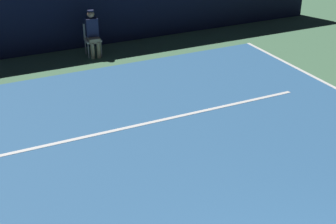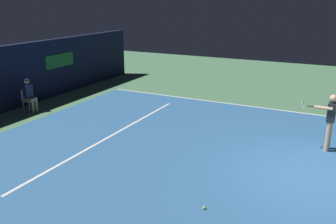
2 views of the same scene
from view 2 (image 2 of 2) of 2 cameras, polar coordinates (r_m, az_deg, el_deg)
The scene contains 7 objects.
ground_plane at distance 11.35m, azimuth -1.06°, elevation -5.38°, with size 35.07×35.07×0.00m, color #4C7A56.
court_surface at distance 11.34m, azimuth -1.06°, elevation -5.35°, with size 11.12×10.79×0.01m, color #336699.
line_sideline_left at distance 16.15m, azimuth 8.05°, elevation 1.50°, with size 0.10×10.79×0.01m, color white.
line_service at distance 12.27m, azimuth -8.91°, elevation -3.72°, with size 8.67×0.10×0.01m, color white.
tennis_player at distance 11.75m, azimuth 23.95°, elevation -0.99°, with size 0.58×0.95×1.73m.
line_judge_on_chair at distance 15.63m, azimuth -20.88°, elevation 2.52°, with size 0.46×0.55×1.32m.
tennis_ball at distance 8.21m, azimuth 5.69°, elevation -14.66°, with size 0.07×0.07×0.07m, color #CCE033.
Camera 2 is at (-9.25, -0.48, 4.39)m, focal length 38.99 mm.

